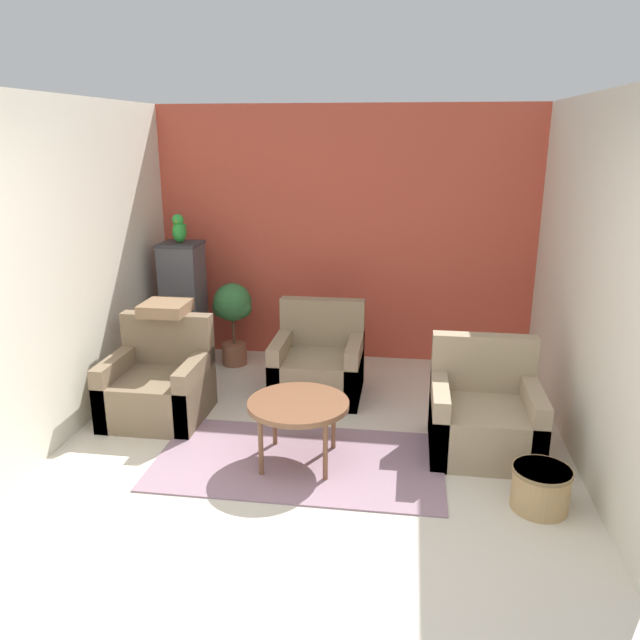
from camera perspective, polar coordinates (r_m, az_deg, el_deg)
The scene contains 14 objects.
ground_plane at distance 3.81m, azimuth -3.96°, elevation -20.97°, with size 20.00×20.00×0.00m, color beige.
wall_back_accent at distance 6.52m, azimuth 2.22°, elevation 7.69°, with size 4.00×0.06×2.61m.
wall_left at distance 5.45m, azimuth -21.03°, elevation 4.80°, with size 0.06×3.43×2.61m.
wall_right at distance 4.94m, azimuth 23.28°, elevation 3.41°, with size 0.06×3.43×2.61m.
area_rug at distance 4.72m, azimuth -1.94°, elevation -12.75°, with size 2.11×1.13×0.01m.
coffee_table at distance 4.52m, azimuth -2.00°, elevation -7.96°, with size 0.73×0.73×0.48m.
armchair_left at distance 5.48m, azimuth -14.52°, elevation -5.91°, with size 0.80×0.76×0.84m.
armchair_right at distance 4.92m, azimuth 14.74°, elevation -8.60°, with size 0.80×0.76×0.84m.
armchair_middle at distance 5.77m, azimuth -0.15°, elevation -4.20°, with size 0.80×0.76×0.84m.
birdcage at distance 6.56m, azimuth -12.31°, elevation 1.32°, with size 0.44×0.44×1.28m.
parrot at distance 6.40m, azimuth -12.74°, elevation 8.10°, with size 0.14×0.24×0.29m.
potted_plant at distance 6.46m, azimuth -8.00°, elevation 0.77°, with size 0.43×0.39×0.87m.
wicker_basket at distance 4.37m, azimuth 19.53°, elevation -14.19°, with size 0.38×0.38×0.28m.
throw_pillow at distance 5.52m, azimuth -13.94°, elevation 1.08°, with size 0.38×0.38×0.10m.
Camera 1 is at (0.67, -2.94, 2.33)m, focal length 35.00 mm.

